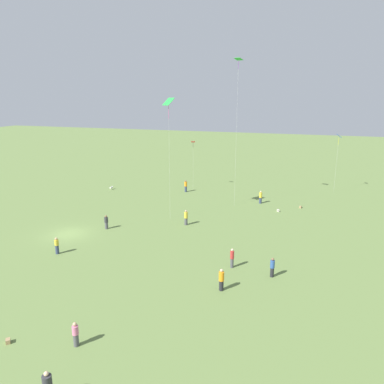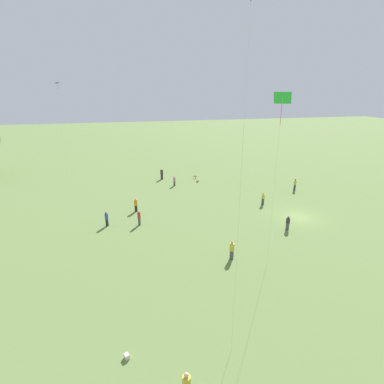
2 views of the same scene
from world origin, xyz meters
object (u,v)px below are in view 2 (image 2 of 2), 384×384
at_px(person_10, 162,174).
at_px(kite_1, 58,91).
at_px(person_8, 232,250).
at_px(person_3, 288,223).
at_px(person_6, 107,219).
at_px(person_5, 136,205).
at_px(person_7, 139,218).
at_px(person_1, 295,185).
at_px(person_2, 263,199).
at_px(picnic_bag_0, 127,356).
at_px(kite_3, 282,104).
at_px(person_4, 174,181).
at_px(dog_1, 195,176).
at_px(picnic_bag_1, 198,181).

bearing_deg(person_10, kite_1, -44.25).
bearing_deg(person_8, person_3, 123.77).
bearing_deg(person_8, person_6, -124.92).
bearing_deg(person_5, person_7, 167.28).
distance_m(person_1, person_2, 8.72).
relative_size(person_5, person_7, 1.01).
bearing_deg(person_7, person_8, 129.69).
distance_m(person_8, picnic_bag_0, 13.12).
xyz_separation_m(person_3, kite_1, (31.47, 26.86, 13.69)).
bearing_deg(person_6, picnic_bag_0, 106.38).
distance_m(person_6, kite_3, 22.32).
distance_m(person_4, person_8, 22.96).
bearing_deg(person_2, person_10, 87.45).
bearing_deg(person_10, kite_3, 83.36).
relative_size(person_4, person_7, 0.90).
xyz_separation_m(person_4, person_8, (-22.94, -1.00, 0.09)).
height_order(person_5, person_7, person_5).
bearing_deg(person_1, person_2, -123.46).
relative_size(person_8, picnic_bag_0, 4.67).
distance_m(person_5, person_8, 15.61).
bearing_deg(person_2, dog_1, 72.26).
distance_m(person_3, person_4, 20.88).
xyz_separation_m(kite_1, dog_1, (-9.33, -21.98, -14.11)).
distance_m(person_4, kite_3, 28.10).
bearing_deg(person_8, picnic_bag_0, -41.68).
height_order(person_3, person_8, person_8).
xyz_separation_m(person_7, kite_1, (26.31, 11.01, 13.57)).
bearing_deg(person_5, kite_3, -159.63).
height_order(person_6, person_7, person_7).
relative_size(person_10, picnic_bag_0, 4.88).
relative_size(person_7, picnic_bag_0, 4.64).
xyz_separation_m(person_2, person_7, (-2.48, 16.68, 0.09)).
bearing_deg(kite_1, person_5, 21.19).
height_order(person_4, kite_1, kite_1).
relative_size(person_3, person_5, 0.90).
xyz_separation_m(person_6, kite_1, (25.68, 7.42, 13.63)).
distance_m(person_2, kite_1, 39.00).
bearing_deg(person_10, person_2, 110.03).
bearing_deg(dog_1, person_1, -104.85).
relative_size(person_5, kite_3, 0.12).
bearing_deg(person_4, person_3, -55.62).
bearing_deg(kite_3, picnic_bag_1, -12.17).
bearing_deg(person_10, person_8, 78.40).
height_order(person_6, dog_1, person_6).
height_order(person_2, kite_1, kite_1).
relative_size(person_4, person_10, 0.85).
bearing_deg(person_2, picnic_bag_1, 76.29).
relative_size(person_8, person_10, 0.96).
distance_m(person_7, picnic_bag_0, 18.20).
xyz_separation_m(person_7, dog_1, (16.98, -10.96, -0.54)).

